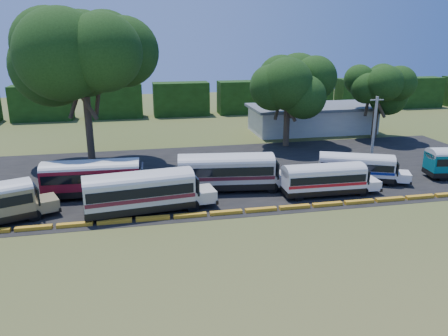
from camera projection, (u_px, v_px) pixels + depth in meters
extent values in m
plane|color=#38551C|center=(247.00, 218.00, 35.52)|extent=(160.00, 160.00, 0.00)
cube|color=black|center=(228.00, 173.00, 46.95)|extent=(64.00, 24.00, 0.02)
cube|color=#EFA41C|center=(34.00, 228.00, 33.23)|extent=(2.70, 0.45, 0.30)
cube|color=#EFA41C|center=(75.00, 225.00, 33.81)|extent=(2.70, 0.45, 0.30)
cube|color=#EFA41C|center=(114.00, 222.00, 34.39)|extent=(2.70, 0.45, 0.30)
cube|color=#EFA41C|center=(153.00, 218.00, 34.97)|extent=(2.70, 0.45, 0.30)
cube|color=#EFA41C|center=(190.00, 215.00, 35.55)|extent=(2.70, 0.45, 0.30)
cube|color=#EFA41C|center=(226.00, 213.00, 36.12)|extent=(2.70, 0.45, 0.30)
cube|color=#EFA41C|center=(261.00, 210.00, 36.70)|extent=(2.70, 0.45, 0.30)
cube|color=#EFA41C|center=(295.00, 207.00, 37.28)|extent=(2.70, 0.45, 0.30)
cube|color=#EFA41C|center=(327.00, 204.00, 37.86)|extent=(2.70, 0.45, 0.30)
cube|color=#EFA41C|center=(359.00, 202.00, 38.44)|extent=(2.70, 0.45, 0.30)
cube|color=#EFA41C|center=(390.00, 199.00, 39.02)|extent=(2.70, 0.45, 0.30)
cube|color=#EFA41C|center=(420.00, 197.00, 39.60)|extent=(2.70, 0.45, 0.30)
cube|color=silver|center=(312.00, 120.00, 66.56)|extent=(18.00, 8.00, 3.60)
cube|color=slate|center=(313.00, 107.00, 65.98)|extent=(19.00, 9.00, 0.40)
cube|color=black|center=(42.00, 103.00, 74.96)|extent=(10.00, 4.00, 6.00)
cube|color=black|center=(114.00, 101.00, 77.28)|extent=(10.00, 4.00, 6.00)
cube|color=black|center=(181.00, 99.00, 79.59)|extent=(10.00, 4.00, 6.00)
cube|color=black|center=(245.00, 97.00, 81.91)|extent=(10.00, 4.00, 6.00)
cube|color=black|center=(305.00, 95.00, 84.22)|extent=(10.00, 4.00, 6.00)
cube|color=black|center=(362.00, 94.00, 86.54)|extent=(10.00, 4.00, 6.00)
cube|color=black|center=(416.00, 92.00, 88.86)|extent=(10.00, 4.00, 6.00)
cylinder|color=black|center=(34.00, 216.00, 34.63)|extent=(1.04, 0.63, 1.01)
cylinder|color=black|center=(30.00, 207.00, 36.37)|extent=(1.04, 0.63, 1.01)
cube|color=#887B51|center=(46.00, 203.00, 35.94)|extent=(2.49, 2.73, 0.96)
cube|color=black|center=(36.00, 193.00, 35.32)|extent=(0.98, 2.22, 1.39)
cube|color=black|center=(57.00, 206.00, 36.50)|extent=(1.06, 2.37, 0.30)
cylinder|color=black|center=(138.00, 193.00, 39.55)|extent=(1.06, 0.33, 1.05)
cylinder|color=black|center=(139.00, 185.00, 41.66)|extent=(1.06, 0.33, 1.05)
cylinder|color=black|center=(56.00, 197.00, 38.44)|extent=(1.06, 0.33, 1.05)
cylinder|color=black|center=(61.00, 189.00, 40.55)|extent=(1.06, 0.33, 1.05)
cube|color=black|center=(93.00, 190.00, 39.92)|extent=(8.68, 2.96, 0.58)
cube|color=maroon|center=(92.00, 177.00, 39.56)|extent=(8.68, 2.96, 1.91)
cube|color=black|center=(92.00, 174.00, 39.49)|extent=(8.34, 3.01, 0.80)
ellipsoid|color=beige|center=(91.00, 167.00, 39.28)|extent=(8.68, 2.96, 1.18)
cube|color=maroon|center=(151.00, 183.00, 40.64)|extent=(1.97, 2.37, 0.99)
cube|color=black|center=(143.00, 173.00, 40.24)|extent=(0.25, 2.41, 1.44)
cube|color=black|center=(160.00, 187.00, 40.90)|extent=(0.29, 2.57, 0.31)
cube|color=black|center=(45.00, 193.00, 39.29)|extent=(0.29, 2.57, 0.31)
cylinder|color=black|center=(193.00, 206.00, 36.51)|extent=(1.11, 0.43, 1.08)
cylinder|color=black|center=(186.00, 196.00, 38.61)|extent=(1.11, 0.43, 1.08)
cylinder|color=black|center=(102.00, 217.00, 34.28)|extent=(1.11, 0.43, 1.08)
cylinder|color=black|center=(100.00, 206.00, 36.38)|extent=(1.11, 0.43, 1.08)
cube|color=black|center=(140.00, 205.00, 36.24)|extent=(9.13, 3.74, 0.59)
cube|color=beige|center=(139.00, 191.00, 35.86)|extent=(9.13, 3.74, 1.98)
cube|color=black|center=(139.00, 188.00, 35.79)|extent=(8.78, 3.77, 0.83)
cube|color=maroon|center=(140.00, 195.00, 35.98)|extent=(9.04, 3.78, 0.32)
ellipsoid|color=beige|center=(139.00, 179.00, 35.57)|extent=(9.13, 3.74, 1.22)
cube|color=beige|center=(203.00, 194.00, 37.78)|extent=(2.22, 2.59, 1.03)
cube|color=black|center=(195.00, 183.00, 37.27)|extent=(0.46, 2.49, 1.48)
cube|color=black|center=(213.00, 198.00, 38.19)|extent=(0.51, 2.65, 0.32)
cube|color=black|center=(85.00, 213.00, 34.94)|extent=(0.51, 2.65, 0.32)
cylinder|color=black|center=(272.00, 188.00, 40.80)|extent=(1.12, 0.43, 1.09)
cylinder|color=black|center=(268.00, 180.00, 43.02)|extent=(1.12, 0.43, 1.09)
cylinder|color=black|center=(193.00, 190.00, 40.18)|extent=(1.12, 0.43, 1.09)
cylinder|color=black|center=(192.00, 182.00, 42.40)|extent=(1.12, 0.43, 1.09)
cube|color=black|center=(226.00, 183.00, 41.51)|extent=(9.21, 3.75, 0.60)
cube|color=beige|center=(226.00, 170.00, 41.13)|extent=(9.21, 3.75, 2.00)
cube|color=black|center=(226.00, 168.00, 41.06)|extent=(8.86, 3.77, 0.84)
cube|color=#4D131F|center=(226.00, 174.00, 41.25)|extent=(9.12, 3.78, 0.33)
ellipsoid|color=beige|center=(226.00, 160.00, 40.84)|extent=(9.21, 3.75, 1.23)
cube|color=beige|center=(282.00, 178.00, 41.87)|extent=(2.23, 2.61, 1.04)
cube|color=black|center=(276.00, 168.00, 41.50)|extent=(0.45, 2.51, 1.50)
cube|color=black|center=(292.00, 183.00, 42.07)|extent=(0.50, 2.68, 0.33)
cube|color=black|center=(179.00, 186.00, 41.17)|extent=(0.50, 2.68, 0.33)
cylinder|color=black|center=(363.00, 192.00, 40.02)|extent=(0.91, 0.27, 0.91)
cylinder|color=black|center=(353.00, 185.00, 41.84)|extent=(0.91, 0.27, 0.91)
cylinder|color=black|center=(299.00, 196.00, 38.92)|extent=(0.91, 0.27, 0.91)
cylinder|color=black|center=(292.00, 189.00, 40.75)|extent=(0.91, 0.27, 0.91)
cube|color=black|center=(323.00, 189.00, 40.26)|extent=(7.50, 2.40, 0.50)
cube|color=white|center=(324.00, 178.00, 39.95)|extent=(7.50, 2.40, 1.66)
cube|color=black|center=(324.00, 176.00, 39.89)|extent=(7.20, 2.45, 0.70)
cube|color=red|center=(323.00, 182.00, 40.04)|extent=(7.42, 2.44, 0.27)
ellipsoid|color=beige|center=(324.00, 170.00, 39.70)|extent=(7.50, 2.40, 1.02)
cube|color=white|center=(368.00, 184.00, 40.99)|extent=(1.67, 2.03, 0.86)
cube|color=black|center=(364.00, 175.00, 40.63)|extent=(0.17, 2.09, 1.25)
cube|color=black|center=(376.00, 187.00, 41.23)|extent=(0.20, 2.23, 0.27)
cube|color=black|center=(284.00, 193.00, 39.64)|extent=(0.20, 2.23, 0.27)
cylinder|color=black|center=(392.00, 182.00, 42.59)|extent=(0.91, 0.57, 0.88)
cylinder|color=black|center=(389.00, 177.00, 44.36)|extent=(0.91, 0.57, 0.88)
cylinder|color=black|center=(329.00, 179.00, 43.72)|extent=(0.91, 0.57, 0.88)
cylinder|color=black|center=(329.00, 173.00, 45.49)|extent=(0.91, 0.57, 0.88)
cube|color=black|center=(355.00, 176.00, 44.09)|extent=(7.52, 4.86, 0.49)
cube|color=white|center=(356.00, 166.00, 43.78)|extent=(7.52, 4.86, 1.61)
cube|color=black|center=(356.00, 164.00, 43.72)|extent=(7.27, 4.80, 0.68)
cube|color=navy|center=(356.00, 169.00, 43.87)|extent=(7.47, 4.87, 0.26)
ellipsoid|color=beige|center=(357.00, 158.00, 43.54)|extent=(7.52, 4.86, 0.99)
cube|color=white|center=(401.00, 176.00, 43.17)|extent=(2.22, 2.41, 0.84)
cube|color=black|center=(396.00, 168.00, 43.03)|extent=(0.92, 1.92, 1.21)
cube|color=black|center=(409.00, 180.00, 43.14)|extent=(0.99, 2.05, 0.26)
cube|color=black|center=(319.00, 175.00, 44.79)|extent=(0.99, 2.05, 0.26)
cylinder|color=black|center=(444.00, 177.00, 44.17)|extent=(0.99, 0.41, 0.97)
cylinder|color=black|center=(433.00, 171.00, 46.15)|extent=(0.99, 0.41, 0.97)
cube|color=black|center=(428.00, 173.00, 45.08)|extent=(0.51, 2.37, 0.29)
cylinder|color=#37271B|center=(89.00, 129.00, 48.16)|extent=(0.80, 0.80, 8.49)
cylinder|color=#37271B|center=(98.00, 95.00, 47.74)|extent=(1.45, 3.00, 4.81)
cylinder|color=#37271B|center=(77.00, 96.00, 47.68)|extent=(2.29, 2.61, 4.81)
cylinder|color=#37271B|center=(83.00, 98.00, 45.85)|extent=(3.06, 0.96, 4.81)
ellipsoid|color=black|center=(82.00, 54.00, 45.79)|extent=(12.24, 12.24, 8.98)
cylinder|color=#37271B|center=(287.00, 126.00, 57.62)|extent=(0.80, 0.80, 5.46)
cylinder|color=#37271B|center=(295.00, 107.00, 57.59)|extent=(1.13, 2.11, 3.18)
cylinder|color=#37271B|center=(278.00, 107.00, 57.53)|extent=(1.68, 1.88, 3.18)
cylinder|color=#37271B|center=(289.00, 110.00, 55.69)|extent=(2.13, 0.80, 3.18)
ellipsoid|color=black|center=(288.00, 85.00, 56.05)|extent=(9.06, 9.06, 6.65)
cylinder|color=#37271B|center=(375.00, 121.00, 62.25)|extent=(0.80, 0.80, 4.90)
cylinder|color=#37271B|center=(383.00, 106.00, 62.29)|extent=(1.07, 1.95, 2.87)
cylinder|color=#37271B|center=(367.00, 106.00, 62.22)|extent=(1.57, 1.75, 2.87)
cylinder|color=#37271B|center=(380.00, 108.00, 60.39)|extent=(1.96, 0.77, 2.87)
ellipsoid|color=black|center=(379.00, 87.00, 60.82)|extent=(7.13, 7.13, 5.23)
cylinder|color=gray|center=(374.00, 131.00, 49.05)|extent=(0.30, 0.30, 7.77)
cube|color=gray|center=(377.00, 100.00, 48.03)|extent=(1.60, 0.12, 0.12)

